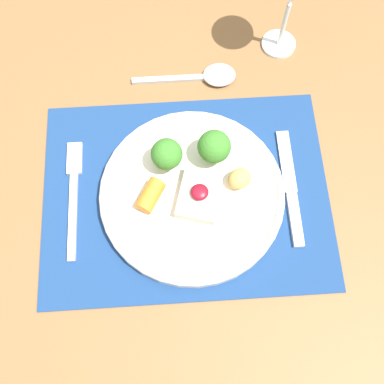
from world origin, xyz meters
name	(u,v)px	position (x,y,z in m)	size (l,w,h in m)	color
ground_plane	(189,276)	(0.00, 0.00, 0.00)	(8.00, 8.00, 0.00)	#4C4742
dining_table	(187,209)	(0.00, 0.00, 0.67)	(1.48, 1.15, 0.74)	brown
placemat	(186,194)	(0.00, 0.00, 0.75)	(0.45, 0.34, 0.00)	navy
dinner_plate	(192,190)	(0.01, 0.00, 0.76)	(0.29, 0.29, 0.08)	silver
fork	(74,190)	(-0.18, 0.02, 0.75)	(0.02, 0.20, 0.01)	silver
knife	(291,194)	(0.17, -0.01, 0.75)	(0.02, 0.20, 0.01)	silver
spoon	(211,76)	(0.06, 0.21, 0.75)	(0.18, 0.05, 0.02)	silver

